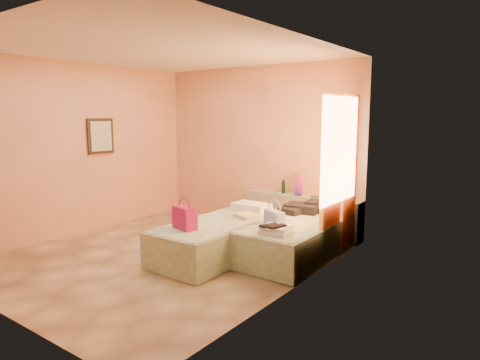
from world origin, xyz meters
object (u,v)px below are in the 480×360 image
Objects in this scene: blue_handbag at (274,218)px; headboard_ledge at (301,214)px; towel_stack at (276,230)px; magenta_handbag at (185,218)px; flower_vase at (341,192)px; green_book at (318,197)px; water_bottle at (283,187)px; bed_left at (219,239)px; bed_right at (298,239)px.

headboard_ledge is at bearing 129.29° from blue_handbag.
magenta_handbag is at bearing -155.99° from towel_stack.
headboard_ledge is 6.45× the size of magenta_handbag.
headboard_ledge is at bearing -175.18° from flower_vase.
flower_vase reaches higher than towel_stack.
blue_handbag is at bearing -89.88° from green_book.
water_bottle is 0.98× the size of flower_vase.
bed_left is 6.41× the size of blue_handbag.
magenta_handbag is at bearing -130.04° from bed_right.
magenta_handbag is at bearing -111.41° from green_book.
flower_vase is at bearing 88.47° from towel_stack.
blue_handbag reaches higher than bed_right.
flower_vase reaches higher than bed_right.
bed_left is at bearing -102.44° from headboard_ledge.
water_bottle reaches higher than headboard_ledge.
bed_left is (-0.38, -1.70, -0.08)m from headboard_ledge.
towel_stack is (0.99, -0.09, 0.30)m from bed_left.
towel_stack is at bearing -5.95° from bed_left.
headboard_ledge is 5.86× the size of towel_stack.
magenta_handbag is 1.02× the size of blue_handbag.
water_bottle reaches higher than bed_right.
bed_left is 0.70m from magenta_handbag.
flower_vase reaches higher than headboard_ledge.
green_book is at bearing 100.04° from bed_right.
magenta_handbag is at bearing -110.84° from blue_handbag.
green_book is 0.64× the size of magenta_handbag.
water_bottle is 0.71× the size of blue_handbag.
headboard_ledge is 6.57× the size of blue_handbag.
bed_right is at bearing 93.93° from blue_handbag.
blue_handbag is (0.69, -1.41, -0.16)m from water_bottle.
bed_left is at bearing -92.06° from water_bottle.
blue_handbag is at bearing -63.96° from water_bottle.
blue_handbag is at bearing -100.88° from flower_vase.
green_book reaches higher than towel_stack.
water_bottle reaches higher than blue_handbag.
blue_handbag is at bearing -75.64° from headboard_ledge.
bed_left is 9.88× the size of green_book.
green_book is 0.58× the size of towel_stack.
water_bottle is at bearing 118.00° from towel_stack.
water_bottle is (0.06, 1.66, 0.51)m from bed_left.
bed_left is 1.03m from towel_stack.
magenta_handbag reaches higher than towel_stack.
blue_handbag is 0.89× the size of towel_stack.
headboard_ledge is 1.90m from towel_stack.
bed_left is at bearing -114.79° from green_book.
bed_left is at bearing -136.58° from blue_handbag.
headboard_ledge is 1.18m from bed_right.
bed_right is at bearing -97.00° from flower_vase.
bed_left is 0.86m from blue_handbag.
green_book reaches higher than bed_left.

